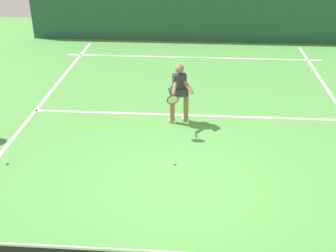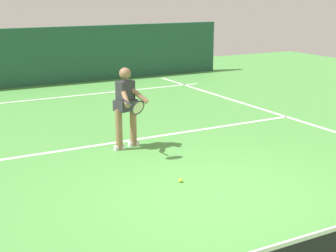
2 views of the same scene
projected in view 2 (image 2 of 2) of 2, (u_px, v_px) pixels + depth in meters
name	position (u px, v px, depth m)	size (l,w,h in m)	color
ground_plane	(218.00, 196.00, 7.32)	(27.43, 27.43, 0.00)	#4C9342
court_back_wall	(37.00, 57.00, 15.77)	(13.29, 0.24, 1.83)	#23513D
baseline_marking	(59.00, 97.00, 14.14)	(9.29, 0.10, 0.01)	white
service_line_marking	(129.00, 140.00, 10.03)	(8.29, 0.10, 0.01)	white
tennis_player	(126.00, 105.00, 9.34)	(0.65, 1.08, 1.55)	#8C6647
tennis_ball_mid	(180.00, 180.00, 7.83)	(0.07, 0.07, 0.07)	#D1E533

